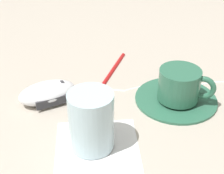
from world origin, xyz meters
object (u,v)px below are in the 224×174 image
Objects in this scene: coffee_cup at (180,85)px; drinking_glass at (91,121)px; computer_mouse at (47,93)px; saucer at (176,98)px; pen at (113,69)px.

drinking_glass reaches higher than coffee_cup.
coffee_cup is at bearing 59.75° from computer_mouse.
drinking_glass is (0.15, 0.02, 0.03)m from computer_mouse.
coffee_cup is at bearing 5.01° from saucer.
drinking_glass is at bearing -79.47° from saucer.
drinking_glass reaches higher than computer_mouse.
pen is (-0.19, 0.14, -0.05)m from drinking_glass.
coffee_cup is 0.83× the size of computer_mouse.
computer_mouse is 0.17m from pen.
drinking_glass is (0.04, -0.19, 0.05)m from saucer.
drinking_glass is 0.24m from pen.
computer_mouse is at bearing -120.25° from coffee_cup.
computer_mouse is at bearing -76.26° from pen.
saucer is 0.24m from computer_mouse.
drinking_glass is at bearing -81.51° from coffee_cup.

